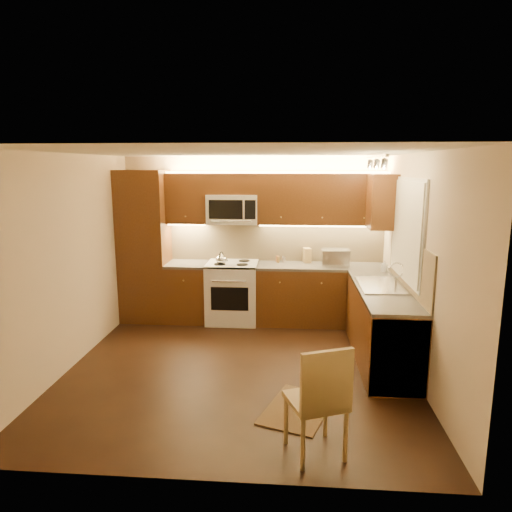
# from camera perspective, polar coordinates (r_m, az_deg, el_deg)

# --- Properties ---
(floor) EXTENTS (4.00, 4.00, 0.01)m
(floor) POSITION_cam_1_polar(r_m,az_deg,el_deg) (5.60, -2.03, -13.72)
(floor) COLOR black
(floor) RESTS_ON ground
(ceiling) EXTENTS (4.00, 4.00, 0.01)m
(ceiling) POSITION_cam_1_polar(r_m,az_deg,el_deg) (5.09, -2.22, 12.76)
(ceiling) COLOR beige
(ceiling) RESTS_ON ground
(wall_back) EXTENTS (4.00, 0.01, 2.50)m
(wall_back) POSITION_cam_1_polar(r_m,az_deg,el_deg) (7.16, -0.29, 2.23)
(wall_back) COLOR #C1AB8D
(wall_back) RESTS_ON ground
(wall_front) EXTENTS (4.00, 0.01, 2.50)m
(wall_front) POSITION_cam_1_polar(r_m,az_deg,el_deg) (3.30, -6.15, -8.44)
(wall_front) COLOR #C1AB8D
(wall_front) RESTS_ON ground
(wall_left) EXTENTS (0.01, 4.00, 2.50)m
(wall_left) POSITION_cam_1_polar(r_m,az_deg,el_deg) (5.78, -22.21, -0.72)
(wall_left) COLOR #C1AB8D
(wall_left) RESTS_ON ground
(wall_right) EXTENTS (0.01, 4.00, 2.50)m
(wall_right) POSITION_cam_1_polar(r_m,az_deg,el_deg) (5.36, 19.64, -1.42)
(wall_right) COLOR #C1AB8D
(wall_right) RESTS_ON ground
(pantry) EXTENTS (0.70, 0.60, 2.30)m
(pantry) POSITION_cam_1_polar(r_m,az_deg,el_deg) (7.22, -13.66, 1.18)
(pantry) COLOR #42220E
(pantry) RESTS_ON floor
(base_cab_back_left) EXTENTS (0.62, 0.60, 0.86)m
(base_cab_back_left) POSITION_cam_1_polar(r_m,az_deg,el_deg) (7.20, -8.39, -4.53)
(base_cab_back_left) COLOR #42220E
(base_cab_back_left) RESTS_ON floor
(counter_back_left) EXTENTS (0.62, 0.60, 0.04)m
(counter_back_left) POSITION_cam_1_polar(r_m,az_deg,el_deg) (7.09, -8.49, -1.02)
(counter_back_left) COLOR #373432
(counter_back_left) RESTS_ON base_cab_back_left
(base_cab_back_right) EXTENTS (1.92, 0.60, 0.86)m
(base_cab_back_right) POSITION_cam_1_polar(r_m,az_deg,el_deg) (7.04, 8.02, -4.88)
(base_cab_back_right) COLOR #42220E
(base_cab_back_right) RESTS_ON floor
(counter_back_right) EXTENTS (1.92, 0.60, 0.04)m
(counter_back_right) POSITION_cam_1_polar(r_m,az_deg,el_deg) (6.93, 8.11, -1.30)
(counter_back_right) COLOR #373432
(counter_back_right) RESTS_ON base_cab_back_right
(base_cab_right) EXTENTS (0.60, 2.00, 0.86)m
(base_cab_right) POSITION_cam_1_polar(r_m,az_deg,el_deg) (5.89, 15.26, -8.37)
(base_cab_right) COLOR #42220E
(base_cab_right) RESTS_ON floor
(counter_right) EXTENTS (0.60, 2.00, 0.04)m
(counter_right) POSITION_cam_1_polar(r_m,az_deg,el_deg) (5.76, 15.49, -4.13)
(counter_right) COLOR #373432
(counter_right) RESTS_ON base_cab_right
(dishwasher) EXTENTS (0.58, 0.60, 0.84)m
(dishwasher) POSITION_cam_1_polar(r_m,az_deg,el_deg) (5.25, 16.68, -10.88)
(dishwasher) COLOR silver
(dishwasher) RESTS_ON floor
(backsplash_back) EXTENTS (3.30, 0.02, 0.60)m
(backsplash_back) POSITION_cam_1_polar(r_m,az_deg,el_deg) (7.14, 2.51, 1.79)
(backsplash_back) COLOR tan
(backsplash_back) RESTS_ON wall_back
(backsplash_right) EXTENTS (0.02, 2.00, 0.60)m
(backsplash_right) POSITION_cam_1_polar(r_m,az_deg,el_deg) (5.75, 18.49, -1.05)
(backsplash_right) COLOR tan
(backsplash_right) RESTS_ON wall_right
(upper_cab_back_left) EXTENTS (0.62, 0.35, 0.75)m
(upper_cab_back_left) POSITION_cam_1_polar(r_m,az_deg,el_deg) (7.07, -8.49, 7.10)
(upper_cab_back_left) COLOR #42220E
(upper_cab_back_left) RESTS_ON wall_back
(upper_cab_back_right) EXTENTS (1.92, 0.35, 0.75)m
(upper_cab_back_right) POSITION_cam_1_polar(r_m,az_deg,el_deg) (6.91, 8.28, 7.01)
(upper_cab_back_right) COLOR #42220E
(upper_cab_back_right) RESTS_ON wall_back
(upper_cab_bridge) EXTENTS (0.76, 0.35, 0.31)m
(upper_cab_bridge) POSITION_cam_1_polar(r_m,az_deg,el_deg) (6.94, -2.91, 8.95)
(upper_cab_bridge) COLOR #42220E
(upper_cab_bridge) RESTS_ON wall_back
(upper_cab_right_corner) EXTENTS (0.35, 0.50, 0.75)m
(upper_cab_right_corner) POSITION_cam_1_polar(r_m,az_deg,el_deg) (6.59, 15.38, 6.54)
(upper_cab_right_corner) COLOR #42220E
(upper_cab_right_corner) RESTS_ON wall_right
(stove) EXTENTS (0.76, 0.65, 0.92)m
(stove) POSITION_cam_1_polar(r_m,az_deg,el_deg) (7.05, -2.94, -4.51)
(stove) COLOR silver
(stove) RESTS_ON floor
(microwave) EXTENTS (0.76, 0.38, 0.44)m
(microwave) POSITION_cam_1_polar(r_m,az_deg,el_deg) (6.95, -2.90, 5.85)
(microwave) COLOR silver
(microwave) RESTS_ON wall_back
(window_frame) EXTENTS (0.03, 1.44, 1.24)m
(window_frame) POSITION_cam_1_polar(r_m,az_deg,el_deg) (5.82, 18.34, 3.11)
(window_frame) COLOR silver
(window_frame) RESTS_ON wall_right
(window_blinds) EXTENTS (0.02, 1.36, 1.16)m
(window_blinds) POSITION_cam_1_polar(r_m,az_deg,el_deg) (5.82, 18.14, 3.12)
(window_blinds) COLOR silver
(window_blinds) RESTS_ON wall_right
(sink) EXTENTS (0.52, 0.86, 0.15)m
(sink) POSITION_cam_1_polar(r_m,az_deg,el_deg) (5.88, 15.27, -2.86)
(sink) COLOR silver
(sink) RESTS_ON counter_right
(faucet) EXTENTS (0.20, 0.04, 0.30)m
(faucet) POSITION_cam_1_polar(r_m,az_deg,el_deg) (5.90, 17.02, -2.16)
(faucet) COLOR silver
(faucet) RESTS_ON counter_right
(track_light_bar) EXTENTS (0.04, 1.20, 0.03)m
(track_light_bar) POSITION_cam_1_polar(r_m,az_deg,el_deg) (5.54, 14.79, 11.85)
(track_light_bar) COLOR silver
(track_light_bar) RESTS_ON ceiling
(kettle) EXTENTS (0.21, 0.21, 0.19)m
(kettle) POSITION_cam_1_polar(r_m,az_deg,el_deg) (6.82, -4.34, -0.24)
(kettle) COLOR silver
(kettle) RESTS_ON stove
(toaster_oven) EXTENTS (0.41, 0.31, 0.24)m
(toaster_oven) POSITION_cam_1_polar(r_m,az_deg,el_deg) (6.92, 9.80, -0.17)
(toaster_oven) COLOR silver
(toaster_oven) RESTS_ON counter_back_right
(knife_block) EXTENTS (0.13, 0.18, 0.22)m
(knife_block) POSITION_cam_1_polar(r_m,az_deg,el_deg) (7.08, 6.36, 0.09)
(knife_block) COLOR #A17E48
(knife_block) RESTS_ON counter_back_right
(spice_jar_a) EXTENTS (0.05, 0.05, 0.10)m
(spice_jar_a) POSITION_cam_1_polar(r_m,az_deg,el_deg) (7.07, 3.37, -0.36)
(spice_jar_a) COLOR silver
(spice_jar_a) RESTS_ON counter_back_right
(spice_jar_b) EXTENTS (0.05, 0.05, 0.10)m
(spice_jar_b) POSITION_cam_1_polar(r_m,az_deg,el_deg) (7.03, 2.79, -0.45)
(spice_jar_b) COLOR olive
(spice_jar_b) RESTS_ON counter_back_right
(spice_jar_c) EXTENTS (0.05, 0.05, 0.09)m
(spice_jar_c) POSITION_cam_1_polar(r_m,az_deg,el_deg) (7.03, 3.53, -0.47)
(spice_jar_c) COLOR silver
(spice_jar_c) RESTS_ON counter_back_right
(spice_jar_d) EXTENTS (0.05, 0.05, 0.10)m
(spice_jar_d) POSITION_cam_1_polar(r_m,az_deg,el_deg) (7.09, 2.67, -0.34)
(spice_jar_d) COLOR #A86032
(spice_jar_d) RESTS_ON counter_back_right
(soap_bottle) EXTENTS (0.10, 0.10, 0.17)m
(soap_bottle) POSITION_cam_1_polar(r_m,az_deg,el_deg) (6.67, 15.66, -1.17)
(soap_bottle) COLOR white
(soap_bottle) RESTS_ON counter_right
(rug) EXTENTS (0.81, 0.98, 0.01)m
(rug) POSITION_cam_1_polar(r_m,az_deg,el_deg) (4.77, 5.19, -18.39)
(rug) COLOR black
(rug) RESTS_ON floor
(dining_chair) EXTENTS (0.56, 0.56, 0.98)m
(dining_chair) POSITION_cam_1_polar(r_m,az_deg,el_deg) (3.95, 7.43, -17.09)
(dining_chair) COLOR #A17E48
(dining_chair) RESTS_ON floor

